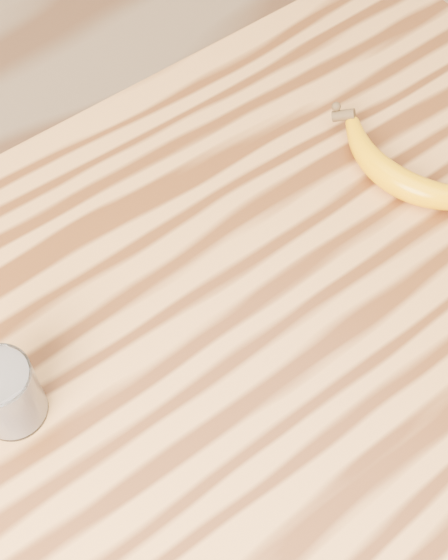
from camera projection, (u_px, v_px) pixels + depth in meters
table at (250, 347)px, 1.07m from camera, size 1.20×0.80×0.90m
smoothie_glass at (6, 393)px, 0.84m from camera, size 0.07×0.07×0.09m
banana at (402, 185)px, 1.03m from camera, size 0.21×0.35×0.04m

